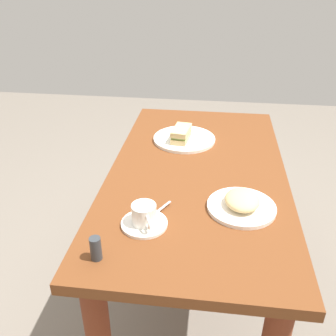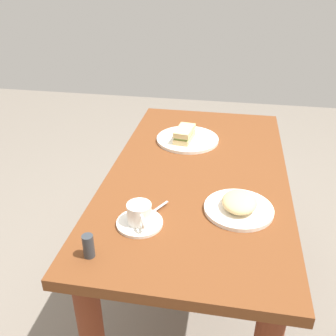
{
  "view_description": "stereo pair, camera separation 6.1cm",
  "coord_description": "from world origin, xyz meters",
  "px_view_note": "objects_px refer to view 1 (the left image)",
  "views": [
    {
      "loc": [
        -1.3,
        -0.05,
        1.5
      ],
      "look_at": [
        -0.05,
        0.11,
        0.79
      ],
      "focal_mm": 40.41,
      "sensor_mm": 36.0,
      "label": 1
    },
    {
      "loc": [
        -1.29,
        -0.11,
        1.5
      ],
      "look_at": [
        -0.05,
        0.11,
        0.79
      ],
      "focal_mm": 40.41,
      "sensor_mm": 36.0,
      "label": 2
    }
  ],
  "objects_px": {
    "sandwich_front": "(181,134)",
    "salt_shaker": "(96,248)",
    "sandwich_plate": "(184,139)",
    "coffee_cup": "(144,214)",
    "coffee_saucer": "(144,224)",
    "side_plate": "(241,207)",
    "spoon": "(159,210)",
    "dining_table": "(196,201)"
  },
  "relations": [
    {
      "from": "sandwich_plate",
      "to": "coffee_cup",
      "type": "distance_m",
      "value": 0.64
    },
    {
      "from": "sandwich_plate",
      "to": "sandwich_front",
      "type": "xyz_separation_m",
      "value": [
        -0.02,
        0.01,
        0.04
      ]
    },
    {
      "from": "coffee_saucer",
      "to": "spoon",
      "type": "relative_size",
      "value": 1.6
    },
    {
      "from": "coffee_cup",
      "to": "dining_table",
      "type": "bearing_deg",
      "value": -21.32
    },
    {
      "from": "sandwich_front",
      "to": "salt_shaker",
      "type": "height_order",
      "value": "salt_shaker"
    },
    {
      "from": "side_plate",
      "to": "coffee_saucer",
      "type": "bearing_deg",
      "value": 112.42
    },
    {
      "from": "spoon",
      "to": "side_plate",
      "type": "bearing_deg",
      "value": -77.13
    },
    {
      "from": "coffee_cup",
      "to": "salt_shaker",
      "type": "bearing_deg",
      "value": 147.12
    },
    {
      "from": "dining_table",
      "to": "sandwich_front",
      "type": "bearing_deg",
      "value": 20.07
    },
    {
      "from": "sandwich_front",
      "to": "side_plate",
      "type": "relative_size",
      "value": 0.62
    },
    {
      "from": "spoon",
      "to": "sandwich_front",
      "type": "bearing_deg",
      "value": -2.21
    },
    {
      "from": "salt_shaker",
      "to": "sandwich_front",
      "type": "bearing_deg",
      "value": -11.72
    },
    {
      "from": "sandwich_front",
      "to": "spoon",
      "type": "xyz_separation_m",
      "value": [
        -0.55,
        0.02,
        -0.03
      ]
    },
    {
      "from": "side_plate",
      "to": "sandwich_front",
      "type": "bearing_deg",
      "value": 27.09
    },
    {
      "from": "sandwich_plate",
      "to": "salt_shaker",
      "type": "distance_m",
      "value": 0.82
    },
    {
      "from": "coffee_saucer",
      "to": "coffee_cup",
      "type": "distance_m",
      "value": 0.04
    },
    {
      "from": "coffee_cup",
      "to": "sandwich_plate",
      "type": "bearing_deg",
      "value": -6.1
    },
    {
      "from": "coffee_saucer",
      "to": "coffee_cup",
      "type": "height_order",
      "value": "coffee_cup"
    },
    {
      "from": "spoon",
      "to": "salt_shaker",
      "type": "bearing_deg",
      "value": 148.55
    },
    {
      "from": "dining_table",
      "to": "salt_shaker",
      "type": "relative_size",
      "value": 17.97
    },
    {
      "from": "sandwich_front",
      "to": "coffee_cup",
      "type": "height_order",
      "value": "coffee_cup"
    },
    {
      "from": "sandwich_front",
      "to": "salt_shaker",
      "type": "xyz_separation_m",
      "value": [
        -0.78,
        0.16,
        -0.01
      ]
    },
    {
      "from": "dining_table",
      "to": "sandwich_plate",
      "type": "distance_m",
      "value": 0.32
    },
    {
      "from": "sandwich_front",
      "to": "salt_shaker",
      "type": "bearing_deg",
      "value": 168.28
    },
    {
      "from": "dining_table",
      "to": "sandwich_plate",
      "type": "height_order",
      "value": "sandwich_plate"
    },
    {
      "from": "sandwich_plate",
      "to": "sandwich_front",
      "type": "relative_size",
      "value": 1.97
    },
    {
      "from": "coffee_cup",
      "to": "salt_shaker",
      "type": "distance_m",
      "value": 0.19
    },
    {
      "from": "coffee_saucer",
      "to": "coffee_cup",
      "type": "relative_size",
      "value": 1.44
    },
    {
      "from": "dining_table",
      "to": "coffee_cup",
      "type": "bearing_deg",
      "value": 158.68
    },
    {
      "from": "sandwich_plate",
      "to": "sandwich_front",
      "type": "distance_m",
      "value": 0.04
    },
    {
      "from": "spoon",
      "to": "sandwich_plate",
      "type": "bearing_deg",
      "value": -3.33
    },
    {
      "from": "salt_shaker",
      "to": "dining_table",
      "type": "bearing_deg",
      "value": -25.1
    },
    {
      "from": "sandwich_plate",
      "to": "coffee_saucer",
      "type": "bearing_deg",
      "value": 173.82
    },
    {
      "from": "sandwich_front",
      "to": "coffee_saucer",
      "type": "xyz_separation_m",
      "value": [
        -0.61,
        0.06,
        -0.04
      ]
    },
    {
      "from": "dining_table",
      "to": "salt_shaker",
      "type": "bearing_deg",
      "value": 154.9
    },
    {
      "from": "coffee_cup",
      "to": "salt_shaker",
      "type": "relative_size",
      "value": 1.42
    },
    {
      "from": "sandwich_plate",
      "to": "spoon",
      "type": "height_order",
      "value": "spoon"
    },
    {
      "from": "sandwich_front",
      "to": "coffee_saucer",
      "type": "height_order",
      "value": "sandwich_front"
    },
    {
      "from": "dining_table",
      "to": "sandwich_front",
      "type": "height_order",
      "value": "sandwich_front"
    },
    {
      "from": "coffee_cup",
      "to": "side_plate",
      "type": "distance_m",
      "value": 0.33
    },
    {
      "from": "dining_table",
      "to": "spoon",
      "type": "bearing_deg",
      "value": 160.16
    },
    {
      "from": "coffee_cup",
      "to": "sandwich_front",
      "type": "bearing_deg",
      "value": -5.2
    }
  ]
}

